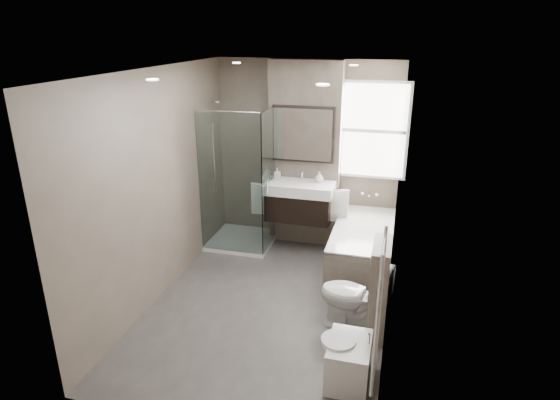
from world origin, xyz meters
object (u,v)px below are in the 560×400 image
(vanity, at_px, (299,201))
(bidet, at_px, (348,361))
(toilet, at_px, (354,297))
(bathtub, at_px, (362,246))

(vanity, relative_size, bidet, 1.80)
(bidet, bearing_deg, toilet, 93.07)
(bidet, bearing_deg, vanity, 112.16)
(bathtub, distance_m, bidet, 2.17)
(bathtub, height_order, bidet, bathtub)
(vanity, height_order, bidet, vanity)
(bathtub, bearing_deg, toilet, -88.08)
(bathtub, relative_size, toilet, 2.17)
(bathtub, xyz_separation_m, bidet, (0.09, -2.17, -0.10))
(vanity, distance_m, bathtub, 1.07)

